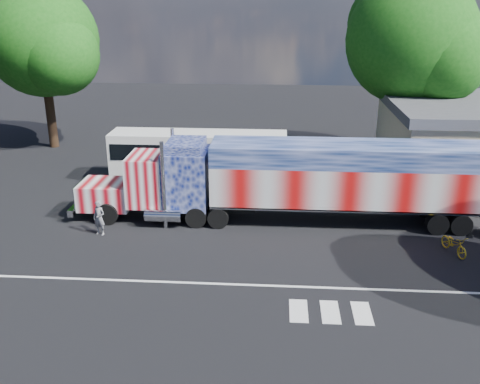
# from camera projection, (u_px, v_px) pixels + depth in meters

# --- Properties ---
(ground) EXTENTS (100.00, 100.00, 0.00)m
(ground) POSITION_uv_depth(u_px,v_px,m) (235.00, 252.00, 25.09)
(ground) COLOR black
(lane_markings) EXTENTS (30.00, 2.67, 0.01)m
(lane_markings) POSITION_uv_depth(u_px,v_px,m) (271.00, 295.00, 21.45)
(lane_markings) COLOR silver
(lane_markings) RESTS_ON ground
(semi_truck) EXTENTS (21.57, 3.41, 4.60)m
(semi_truck) POSITION_uv_depth(u_px,v_px,m) (295.00, 179.00, 27.75)
(semi_truck) COLOR black
(semi_truck) RESTS_ON ground
(coach_bus) EXTENTS (11.12, 2.59, 3.24)m
(coach_bus) POSITION_uv_depth(u_px,v_px,m) (199.00, 157.00, 33.98)
(coach_bus) COLOR white
(coach_bus) RESTS_ON ground
(woman) EXTENTS (0.76, 0.62, 1.79)m
(woman) POSITION_uv_depth(u_px,v_px,m) (99.00, 218.00, 26.65)
(woman) COLOR slate
(woman) RESTS_ON ground
(bicycle) EXTENTS (1.20, 1.93, 0.96)m
(bicycle) POSITION_uv_depth(u_px,v_px,m) (454.00, 244.00, 24.81)
(bicycle) COLOR gold
(bicycle) RESTS_ON ground
(tree_ne_a) EXTENTS (9.13, 8.70, 12.91)m
(tree_ne_a) POSITION_uv_depth(u_px,v_px,m) (414.00, 40.00, 35.50)
(tree_ne_a) COLOR black
(tree_ne_a) RESTS_ON ground
(tree_nw_a) EXTENTS (8.83, 8.41, 12.42)m
(tree_nw_a) POSITION_uv_depth(u_px,v_px,m) (43.00, 41.00, 39.66)
(tree_nw_a) COLOR black
(tree_nw_a) RESTS_ON ground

